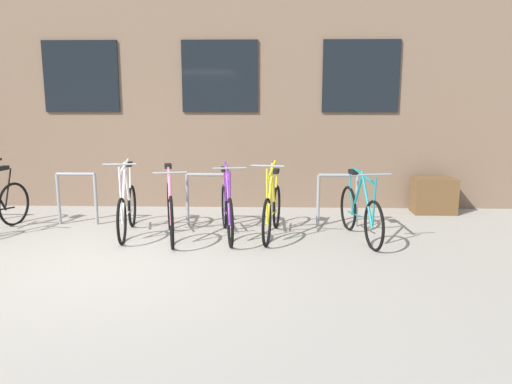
# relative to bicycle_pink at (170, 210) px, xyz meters

# --- Properties ---
(ground_plane) EXTENTS (42.00, 42.00, 0.00)m
(ground_plane) POSITION_rel_bicycle_pink_xyz_m (-0.67, -1.24, -0.39)
(ground_plane) COLOR #9E998E
(storefront_building) EXTENTS (28.00, 6.52, 6.92)m
(storefront_building) POSITION_rel_bicycle_pink_xyz_m (-0.67, 5.21, 3.07)
(storefront_building) COLOR #7A604C
(storefront_building) RESTS_ON ground
(bike_rack) EXTENTS (6.63, 0.05, 0.82)m
(bike_rack) POSITION_rel_bicycle_pink_xyz_m (-0.57, 0.66, 0.11)
(bike_rack) COLOR gray
(bike_rack) RESTS_ON ground
(bicycle_pink) EXTENTS (0.54, 1.70, 1.02)m
(bicycle_pink) POSITION_rel_bicycle_pink_xyz_m (0.00, 0.00, 0.00)
(bicycle_pink) COLOR black
(bicycle_pink) RESTS_ON ground
(bicycle_teal) EXTENTS (0.46, 1.69, 1.01)m
(bicycle_teal) POSITION_rel_bicycle_pink_xyz_m (2.66, 0.00, -0.02)
(bicycle_teal) COLOR black
(bicycle_teal) RESTS_ON ground
(bicycle_white) EXTENTS (0.44, 1.60, 1.10)m
(bicycle_white) POSITION_rel_bicycle_pink_xyz_m (-0.65, 0.15, -0.02)
(bicycle_white) COLOR black
(bicycle_white) RESTS_ON ground
(bicycle_purple) EXTENTS (0.46, 1.67, 1.07)m
(bicycle_purple) POSITION_rel_bicycle_pink_xyz_m (0.79, 0.09, -0.01)
(bicycle_purple) COLOR black
(bicycle_purple) RESTS_ON ground
(bicycle_yellow) EXTENTS (0.44, 1.63, 1.09)m
(bicycle_yellow) POSITION_rel_bicycle_pink_xyz_m (1.43, 0.13, -0.02)
(bicycle_yellow) COLOR black
(bicycle_yellow) RESTS_ON ground
(planter_box) EXTENTS (0.70, 0.44, 0.60)m
(planter_box) POSITION_rel_bicycle_pink_xyz_m (4.18, 1.61, -0.09)
(planter_box) COLOR brown
(planter_box) RESTS_ON ground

